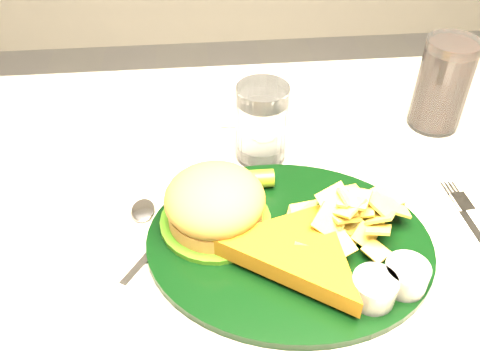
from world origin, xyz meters
name	(u,v)px	position (x,y,z in m)	size (l,w,h in m)	color
dinner_plate	(290,223)	(0.03, -0.05, 0.79)	(0.35, 0.29, 0.08)	black
water_glass	(262,123)	(0.02, 0.13, 0.81)	(0.07, 0.07, 0.12)	silver
cola_glass	(443,85)	(0.30, 0.18, 0.82)	(0.08, 0.08, 0.14)	black
spoon	(150,252)	(-0.13, -0.05, 0.75)	(0.04, 0.15, 0.01)	white
wrapped_straw	(243,125)	(0.00, 0.20, 0.75)	(0.20, 0.07, 0.01)	white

